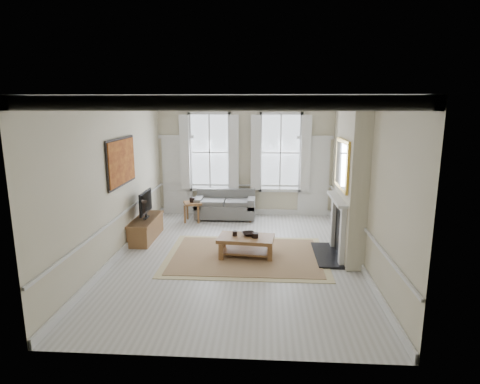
# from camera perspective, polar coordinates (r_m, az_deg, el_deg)

# --- Properties ---
(floor) EXTENTS (7.20, 7.20, 0.00)m
(floor) POSITION_cam_1_polar(r_m,az_deg,el_deg) (8.93, -0.48, -9.25)
(floor) COLOR #B7B5AD
(floor) RESTS_ON ground
(ceiling) EXTENTS (7.20, 7.20, 0.00)m
(ceiling) POSITION_cam_1_polar(r_m,az_deg,el_deg) (8.31, -0.53, 13.12)
(ceiling) COLOR white
(ceiling) RESTS_ON back_wall
(back_wall) EXTENTS (5.20, 0.00, 5.20)m
(back_wall) POSITION_cam_1_polar(r_m,az_deg,el_deg) (12.00, 0.71, 4.74)
(back_wall) COLOR beige
(back_wall) RESTS_ON floor
(left_wall) EXTENTS (0.00, 7.20, 7.20)m
(left_wall) POSITION_cam_1_polar(r_m,az_deg,el_deg) (9.02, -17.23, 1.65)
(left_wall) COLOR beige
(left_wall) RESTS_ON floor
(right_wall) EXTENTS (0.00, 7.20, 7.20)m
(right_wall) POSITION_cam_1_polar(r_m,az_deg,el_deg) (8.67, 16.90, 1.26)
(right_wall) COLOR beige
(right_wall) RESTS_ON floor
(window_left) EXTENTS (1.26, 0.20, 2.20)m
(window_left) POSITION_cam_1_polar(r_m,az_deg,el_deg) (12.03, -4.33, 5.68)
(window_left) COLOR #B2BCC6
(window_left) RESTS_ON back_wall
(window_right) EXTENTS (1.26, 0.20, 2.20)m
(window_right) POSITION_cam_1_polar(r_m,az_deg,el_deg) (11.92, 5.77, 5.59)
(window_right) COLOR #B2BCC6
(window_right) RESTS_ON back_wall
(door_left) EXTENTS (0.90, 0.08, 2.30)m
(door_left) POSITION_cam_1_polar(r_m,az_deg,el_deg) (12.32, -8.88, 2.20)
(door_left) COLOR silver
(door_left) RESTS_ON floor
(door_right) EXTENTS (0.90, 0.08, 2.30)m
(door_right) POSITION_cam_1_polar(r_m,az_deg,el_deg) (12.12, 10.42, 1.98)
(door_right) COLOR silver
(door_right) RESTS_ON floor
(painting) EXTENTS (0.05, 1.66, 1.06)m
(painting) POSITION_cam_1_polar(r_m,az_deg,el_deg) (9.23, -16.48, 4.13)
(painting) COLOR #C67122
(painting) RESTS_ON left_wall
(chimney_breast) EXTENTS (0.35, 1.70, 3.38)m
(chimney_breast) POSITION_cam_1_polar(r_m,az_deg,el_deg) (8.82, 15.51, 1.53)
(chimney_breast) COLOR beige
(chimney_breast) RESTS_ON floor
(hearth) EXTENTS (0.55, 1.50, 0.05)m
(hearth) POSITION_cam_1_polar(r_m,az_deg,el_deg) (9.20, 12.28, -8.72)
(hearth) COLOR black
(hearth) RESTS_ON floor
(fireplace) EXTENTS (0.21, 1.45, 1.33)m
(fireplace) POSITION_cam_1_polar(r_m,az_deg,el_deg) (9.01, 13.75, -4.50)
(fireplace) COLOR silver
(fireplace) RESTS_ON floor
(mirror) EXTENTS (0.06, 1.26, 1.06)m
(mirror) POSITION_cam_1_polar(r_m,az_deg,el_deg) (8.73, 14.25, 3.81)
(mirror) COLOR gold
(mirror) RESTS_ON chimney_breast
(sofa) EXTENTS (1.73, 0.84, 0.83)m
(sofa) POSITION_cam_1_polar(r_m,az_deg,el_deg) (11.82, -2.09, -2.06)
(sofa) COLOR slate
(sofa) RESTS_ON floor
(side_table) EXTENTS (0.59, 0.59, 0.57)m
(side_table) POSITION_cam_1_polar(r_m,az_deg,el_deg) (11.53, -6.75, -1.97)
(side_table) COLOR brown
(side_table) RESTS_ON floor
(rug) EXTENTS (3.50, 2.60, 0.02)m
(rug) POSITION_cam_1_polar(r_m,az_deg,el_deg) (8.98, 0.85, -9.05)
(rug) COLOR #9F7A52
(rug) RESTS_ON floor
(coffee_table) EXTENTS (1.28, 0.83, 0.45)m
(coffee_table) POSITION_cam_1_polar(r_m,az_deg,el_deg) (8.85, 0.86, -6.88)
(coffee_table) COLOR brown
(coffee_table) RESTS_ON rug
(ceramic_pot_a) EXTENTS (0.10, 0.10, 0.10)m
(ceramic_pot_a) POSITION_cam_1_polar(r_m,az_deg,el_deg) (8.87, -0.74, -5.93)
(ceramic_pot_a) COLOR black
(ceramic_pot_a) RESTS_ON coffee_table
(ceramic_pot_b) EXTENTS (0.14, 0.14, 0.10)m
(ceramic_pot_b) POSITION_cam_1_polar(r_m,az_deg,el_deg) (8.76, 2.16, -6.19)
(ceramic_pot_b) COLOR black
(ceramic_pot_b) RESTS_ON coffee_table
(bowl) EXTENTS (0.36, 0.36, 0.07)m
(bowl) POSITION_cam_1_polar(r_m,az_deg,el_deg) (8.91, 1.22, -5.97)
(bowl) COLOR black
(bowl) RESTS_ON coffee_table
(tv_stand) EXTENTS (0.48, 1.50, 0.54)m
(tv_stand) POSITION_cam_1_polar(r_m,az_deg,el_deg) (10.28, -13.21, -5.07)
(tv_stand) COLOR brown
(tv_stand) RESTS_ON floor
(tv) EXTENTS (0.08, 0.90, 0.68)m
(tv) POSITION_cam_1_polar(r_m,az_deg,el_deg) (10.10, -13.27, -1.48)
(tv) COLOR black
(tv) RESTS_ON tv_stand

